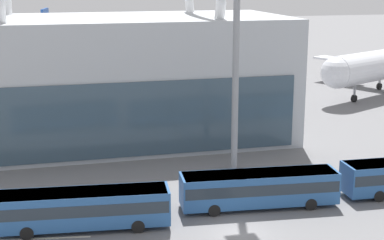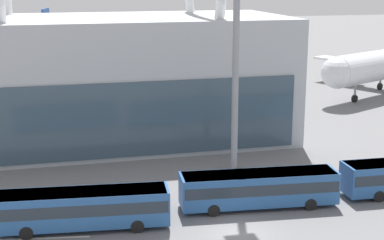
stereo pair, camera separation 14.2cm
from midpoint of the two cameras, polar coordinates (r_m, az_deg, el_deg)
The scene contains 7 objects.
ground_plane at distance 45.04m, azimuth 4.66°, elevation -10.88°, with size 440.00×440.00×0.00m, color slate.
airliner_at_gate_far at distance 87.73m, azimuth -15.17°, elevation 4.18°, with size 38.15×38.18×13.48m.
shuttle_bus_0 at distance 45.68m, azimuth -10.49°, elevation -8.27°, with size 13.30×4.12×3.01m.
shuttle_bus_1 at distance 49.24m, azimuth 6.59°, elevation -6.46°, with size 13.28×3.97×3.01m.
lane_stripe_0 at distance 49.52m, azimuth -17.63°, elevation -9.15°, with size 9.25×0.25×0.01m, color silver.
lane_stripe_2 at distance 45.49m, azimuth -14.61°, elevation -11.04°, with size 7.54×0.25×0.01m, color silver.
lane_stripe_4 at distance 56.38m, azimuth 17.71°, elevation -6.31°, with size 8.86×0.25×0.01m, color silver.
Camera 2 is at (-13.37, -38.65, 18.84)m, focal length 55.00 mm.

